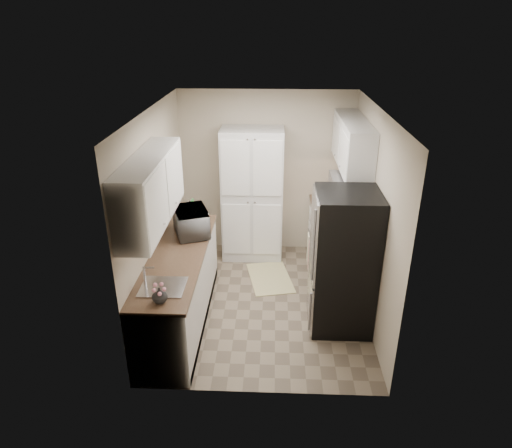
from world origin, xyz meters
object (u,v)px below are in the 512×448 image
Objects in this scene: pantry_cabinet at (252,195)px; toaster_oven at (339,194)px; microwave at (192,222)px; wine_bottle at (191,213)px; electric_range at (336,257)px; refrigerator at (344,262)px.

pantry_cabinet is 1.29m from toaster_oven.
microwave is (-0.71, -1.18, 0.08)m from pantry_cabinet.
toaster_oven is (2.07, 0.83, -0.02)m from wine_bottle.
microwave is at bearing -172.27° from electric_range.
microwave is 0.35m from wine_bottle.
toaster_oven is at bearing -0.48° from pantry_cabinet.
refrigerator is at bearing -56.54° from pantry_cabinet.
microwave reaches higher than wine_bottle.
toaster_oven is (0.12, 0.91, 0.57)m from electric_range.
electric_range is at bearing -93.87° from toaster_oven.
electric_range is 1.08m from toaster_oven.
electric_range is 0.88m from refrigerator.
toaster_oven is at bearing 82.81° from electric_range.
pantry_cabinet reaches higher than wine_bottle.
electric_range is at bearing -102.67° from microwave.
microwave reaches higher than electric_range.
pantry_cabinet is 7.16× the size of wine_bottle.
toaster_oven reaches higher than electric_range.
wine_bottle is at bearing -8.63° from microwave.
wine_bottle is at bearing 177.60° from electric_range.
toaster_oven is at bearing 21.90° from wine_bottle.
wine_bottle reaches higher than toaster_oven.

